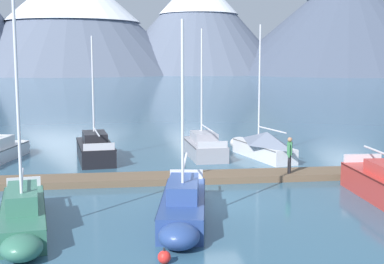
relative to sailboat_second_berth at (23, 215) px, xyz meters
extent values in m
plane|color=#335B75|center=(6.72, 2.62, -0.56)|extent=(700.00, 700.00, 0.00)
cone|color=slate|center=(-13.46, 188.63, 19.58)|extent=(88.22, 88.22, 40.28)
cone|color=slate|center=(33.05, 187.15, 18.29)|extent=(68.13, 68.13, 37.71)
cone|color=#424C60|center=(86.77, 175.14, 18.97)|extent=(93.10, 93.10, 39.07)
cube|color=brown|center=(6.72, 6.62, -0.41)|extent=(23.38, 1.89, 0.30)
cylinder|color=#38383D|center=(6.72, 5.82, -0.44)|extent=(22.44, 0.27, 0.24)
cylinder|color=#38383D|center=(6.72, 7.41, -0.44)|extent=(22.44, 0.27, 0.24)
ellipsoid|color=white|center=(-2.82, 15.61, -0.18)|extent=(1.42, 1.57, 0.73)
cube|color=#336B56|center=(-0.06, 0.39, -0.18)|extent=(2.24, 5.89, 0.77)
ellipsoid|color=#336B56|center=(0.42, -2.68, -0.18)|extent=(1.36, 1.50, 0.73)
cube|color=#163027|center=(-0.06, 0.39, 0.17)|extent=(2.27, 5.78, 0.06)
cylinder|color=silver|center=(0.06, -0.39, 4.36)|extent=(0.10, 0.10, 8.30)
cylinder|color=silver|center=(-0.17, 1.06, 1.03)|extent=(0.53, 2.91, 0.08)
cube|color=#3A7560|center=(-0.04, 0.25, 0.52)|extent=(1.35, 2.70, 0.61)
cube|color=silver|center=(-0.49, 3.15, 0.39)|extent=(1.24, 0.29, 0.36)
cube|color=black|center=(1.79, 12.28, -0.07)|extent=(2.39, 5.22, 0.97)
ellipsoid|color=black|center=(1.44, 15.02, -0.07)|extent=(1.66, 1.56, 0.92)
cube|color=black|center=(1.79, 12.28, 0.37)|extent=(2.41, 5.12, 0.06)
cylinder|color=silver|center=(1.73, 12.78, 3.35)|extent=(0.10, 0.10, 5.88)
cylinder|color=silver|center=(1.93, 11.19, 1.19)|extent=(0.49, 3.19, 0.08)
cube|color=black|center=(1.77, 12.40, 0.71)|extent=(1.51, 2.40, 0.60)
cube|color=silver|center=(2.10, 9.86, 0.59)|extent=(1.58, 0.30, 0.36)
cube|color=navy|center=(5.36, 0.69, -0.14)|extent=(2.35, 5.87, 0.83)
ellipsoid|color=navy|center=(4.87, -2.36, -0.14)|extent=(1.43, 1.50, 0.79)
cube|color=#121D39|center=(5.36, 0.69, 0.23)|extent=(2.37, 5.77, 0.06)
cylinder|color=silver|center=(5.27, 0.16, 3.30)|extent=(0.10, 0.10, 6.06)
cylinder|color=silver|center=(5.54, 1.87, 1.27)|extent=(0.63, 3.43, 0.08)
cube|color=#2F4A8A|center=(5.33, 0.55, 0.57)|extent=(1.42, 2.70, 0.60)
cube|color=silver|center=(5.80, 3.43, 0.45)|extent=(1.31, 0.31, 0.36)
cube|color=#93939E|center=(7.96, 12.63, -0.12)|extent=(2.00, 4.77, 0.87)
ellipsoid|color=#93939E|center=(7.84, 15.28, -0.12)|extent=(1.60, 1.82, 0.83)
cube|color=#424247|center=(7.96, 12.63, 0.27)|extent=(2.03, 4.68, 0.06)
cylinder|color=silver|center=(7.93, 13.44, 3.54)|extent=(0.10, 0.10, 6.45)
cylinder|color=silver|center=(7.99, 11.96, 1.20)|extent=(0.21, 2.96, 0.08)
cube|color=#A0A0AB|center=(7.96, 12.75, 0.58)|extent=(1.35, 2.17, 0.53)
cube|color=silver|center=(8.06, 10.37, 0.49)|extent=(1.61, 0.17, 0.36)
cube|color=silver|center=(11.21, 11.72, -0.14)|extent=(2.55, 5.34, 0.84)
ellipsoid|color=silver|center=(10.51, 14.52, -0.14)|extent=(1.53, 1.97, 0.80)
cube|color=slate|center=(11.21, 11.72, 0.24)|extent=(2.57, 5.25, 0.06)
cylinder|color=silver|center=(11.07, 12.28, 3.61)|extent=(0.10, 0.10, 6.66)
cylinder|color=silver|center=(11.43, 10.84, 1.18)|extent=(0.79, 2.89, 0.08)
pyramid|color=slate|center=(11.31, 11.34, 0.64)|extent=(2.55, 4.40, 0.72)
cylinder|color=silver|center=(13.81, 2.81, 1.22)|extent=(0.20, 3.62, 0.08)
cube|color=silver|center=(13.87, 4.79, 0.66)|extent=(1.71, 0.15, 0.36)
cylinder|color=#232328|center=(10.95, 6.19, 0.17)|extent=(0.14, 0.14, 0.86)
cylinder|color=#232328|center=(11.05, 6.43, 0.17)|extent=(0.14, 0.14, 0.86)
cube|color=#387A4C|center=(11.00, 6.31, 0.90)|extent=(0.35, 0.43, 0.60)
sphere|color=#A37556|center=(11.00, 6.31, 1.32)|extent=(0.22, 0.22, 0.22)
cylinder|color=#387A4C|center=(10.91, 6.07, 0.83)|extent=(0.09, 0.09, 0.62)
cylinder|color=#387A4C|center=(11.09, 6.54, 0.83)|extent=(0.09, 0.09, 0.62)
sphere|color=red|center=(4.34, -3.38, -0.38)|extent=(0.37, 0.37, 0.37)
cylinder|color=#262628|center=(4.34, -3.38, -0.15)|extent=(0.06, 0.06, 0.08)
camera|label=1|loc=(3.21, -17.62, 5.05)|focal=50.50mm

